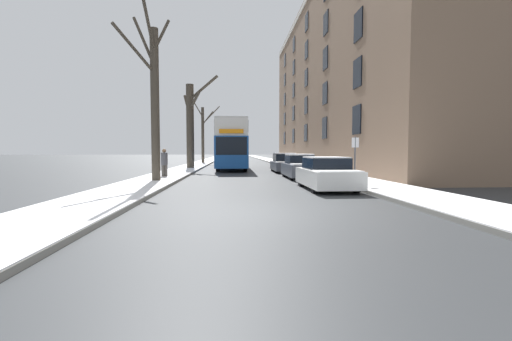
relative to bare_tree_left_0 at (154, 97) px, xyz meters
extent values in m
plane|color=#303335|center=(5.08, -8.69, -4.39)|extent=(320.00, 320.00, 0.00)
cube|color=gray|center=(-0.23, 44.31, -4.32)|extent=(2.64, 130.00, 0.13)
cube|color=white|center=(-0.23, 44.31, -4.24)|extent=(2.61, 130.00, 0.03)
cube|color=gray|center=(10.40, 44.31, -4.32)|extent=(2.64, 130.00, 0.13)
cube|color=white|center=(10.40, 44.31, -4.24)|extent=(2.61, 130.00, 0.03)
cube|color=#7A604C|center=(16.21, 18.37, 4.61)|extent=(9.00, 42.72, 18.00)
cube|color=black|center=(11.68, 3.34, -0.79)|extent=(0.08, 1.40, 1.80)
cube|color=black|center=(11.68, 10.85, -0.79)|extent=(0.08, 1.40, 1.80)
cube|color=black|center=(11.68, 18.37, -0.79)|extent=(0.08, 1.40, 1.80)
cube|color=black|center=(11.68, 25.89, -0.79)|extent=(0.08, 1.40, 1.80)
cube|color=black|center=(11.68, 33.41, -0.79)|extent=(0.08, 1.40, 1.80)
cube|color=black|center=(11.68, 3.34, 2.09)|extent=(0.08, 1.40, 1.80)
cube|color=black|center=(11.68, 10.85, 2.09)|extent=(0.08, 1.40, 1.80)
cube|color=black|center=(11.68, 18.37, 2.09)|extent=(0.08, 1.40, 1.80)
cube|color=black|center=(11.68, 25.89, 2.09)|extent=(0.08, 1.40, 1.80)
cube|color=black|center=(11.68, 33.41, 2.09)|extent=(0.08, 1.40, 1.80)
cube|color=black|center=(11.68, 3.34, 4.97)|extent=(0.08, 1.40, 1.80)
cube|color=black|center=(11.68, 10.85, 4.97)|extent=(0.08, 1.40, 1.80)
cube|color=black|center=(11.68, 18.37, 4.97)|extent=(0.08, 1.40, 1.80)
cube|color=black|center=(11.68, 25.89, 4.97)|extent=(0.08, 1.40, 1.80)
cube|color=black|center=(11.68, 33.41, 4.97)|extent=(0.08, 1.40, 1.80)
cube|color=black|center=(11.68, 10.85, 7.85)|extent=(0.08, 1.40, 1.80)
cube|color=black|center=(11.68, 18.37, 7.85)|extent=(0.08, 1.40, 1.80)
cube|color=black|center=(11.68, 25.89, 7.85)|extent=(0.08, 1.40, 1.80)
cube|color=black|center=(11.68, 33.41, 7.85)|extent=(0.08, 1.40, 1.80)
cube|color=black|center=(11.68, 18.37, 10.73)|extent=(0.08, 1.40, 1.80)
cube|color=black|center=(11.68, 25.89, 10.73)|extent=(0.08, 1.40, 1.80)
cube|color=black|center=(11.68, 33.41, 10.73)|extent=(0.08, 1.40, 1.80)
cylinder|color=#423A30|center=(0.04, 0.06, -0.50)|extent=(0.43, 0.43, 7.78)
cylinder|color=#423A30|center=(-0.66, -0.88, 2.06)|extent=(1.57, 2.05, 1.88)
cylinder|color=#423A30|center=(-0.52, 0.36, 2.81)|extent=(1.31, 0.78, 2.64)
cylinder|color=#423A30|center=(-0.01, -1.00, 3.44)|extent=(0.26, 2.23, 2.54)
cylinder|color=#423A30|center=(0.34, 0.45, 3.18)|extent=(0.79, 0.97, 1.84)
cylinder|color=#423A30|center=(0.15, 13.32, -0.60)|extent=(0.67, 0.67, 7.57)
cylinder|color=#423A30|center=(-0.16, 13.95, 1.35)|extent=(0.92, 1.54, 2.15)
cylinder|color=#423A30|center=(1.40, 12.65, 2.75)|extent=(2.72, 1.60, 2.01)
cylinder|color=#423A30|center=(0.63, 12.54, 1.59)|extent=(1.23, 1.79, 1.45)
cylinder|color=#423A30|center=(0.04, 27.28, -0.73)|extent=(0.37, 0.37, 7.31)
cylinder|color=#423A30|center=(1.10, 27.86, 2.01)|extent=(2.27, 1.33, 2.50)
cylinder|color=#423A30|center=(-0.68, 27.62, 2.92)|extent=(1.59, 0.85, 2.50)
cylinder|color=#423A30|center=(0.71, 27.09, 1.55)|extent=(1.48, 0.53, 1.71)
cube|color=#194C99|center=(3.85, 13.62, -2.82)|extent=(2.57, 11.76, 2.45)
cube|color=silver|center=(3.85, 13.62, -0.93)|extent=(2.52, 11.53, 1.33)
cube|color=silver|center=(3.85, 13.62, -0.21)|extent=(2.52, 11.53, 0.12)
cube|color=black|center=(3.85, 13.62, -2.36)|extent=(2.60, 10.35, 1.27)
cube|color=black|center=(3.85, 13.62, -0.87)|extent=(2.60, 10.35, 1.01)
cube|color=black|center=(3.85, 7.76, -2.36)|extent=(2.31, 0.06, 1.34)
cube|color=orange|center=(3.85, 7.75, -1.27)|extent=(1.80, 0.05, 0.32)
cylinder|color=black|center=(2.73, 10.09, -3.83)|extent=(0.30, 1.11, 1.11)
cylinder|color=black|center=(4.96, 10.09, -3.83)|extent=(0.30, 1.11, 1.11)
cylinder|color=black|center=(2.73, 16.92, -3.83)|extent=(0.30, 1.11, 1.11)
cylinder|color=black|center=(4.96, 16.92, -3.83)|extent=(0.30, 1.11, 1.11)
cube|color=silver|center=(7.98, -3.27, -3.87)|extent=(1.90, 4.34, 0.69)
cube|color=black|center=(7.98, -3.09, -3.28)|extent=(1.63, 2.17, 0.49)
cube|color=white|center=(7.98, -3.09, -3.02)|extent=(1.59, 2.06, 0.05)
cube|color=white|center=(7.98, -4.81, -3.51)|extent=(1.71, 1.13, 0.04)
cylinder|color=black|center=(7.14, -4.57, -4.05)|extent=(0.20, 0.67, 0.67)
cylinder|color=black|center=(8.82, -4.57, -4.05)|extent=(0.20, 0.67, 0.67)
cylinder|color=black|center=(7.14, -1.97, -4.05)|extent=(0.20, 0.67, 0.67)
cylinder|color=black|center=(8.82, -1.97, -4.05)|extent=(0.20, 0.67, 0.67)
cube|color=#474C56|center=(7.98, 2.75, -3.87)|extent=(1.68, 4.29, 0.70)
cube|color=black|center=(7.98, 2.92, -3.25)|extent=(1.44, 2.14, 0.52)
cube|color=white|center=(7.98, 2.92, -2.95)|extent=(1.41, 2.04, 0.09)
cube|color=white|center=(7.98, 1.23, -3.48)|extent=(1.51, 1.12, 0.08)
cylinder|color=black|center=(7.25, 1.46, -4.05)|extent=(0.20, 0.67, 0.67)
cylinder|color=black|center=(8.71, 1.46, -4.05)|extent=(0.20, 0.67, 0.67)
cylinder|color=black|center=(7.25, 4.04, -4.05)|extent=(0.20, 0.67, 0.67)
cylinder|color=black|center=(8.71, 4.04, -4.05)|extent=(0.20, 0.67, 0.67)
cube|color=#474C56|center=(7.98, 8.83, -3.90)|extent=(1.80, 4.23, 0.64)
cube|color=black|center=(7.98, 9.00, -3.27)|extent=(1.55, 2.11, 0.62)
cube|color=white|center=(7.98, 9.00, -2.92)|extent=(1.51, 2.01, 0.08)
cube|color=white|center=(7.98, 7.33, -3.55)|extent=(1.62, 1.10, 0.07)
cylinder|color=black|center=(7.19, 7.56, -4.06)|extent=(0.20, 0.65, 0.65)
cylinder|color=black|center=(8.77, 7.56, -4.06)|extent=(0.20, 0.65, 0.65)
cylinder|color=black|center=(7.19, 10.10, -4.06)|extent=(0.20, 0.65, 0.65)
cylinder|color=black|center=(8.77, 10.10, -4.06)|extent=(0.20, 0.65, 0.65)
cube|color=#9EA3AD|center=(3.29, 33.02, -3.07)|extent=(2.04, 5.48, 2.19)
cube|color=black|center=(3.29, 30.30, -2.56)|extent=(1.80, 0.06, 0.96)
cylinder|color=black|center=(2.39, 31.26, -4.05)|extent=(0.22, 0.68, 0.68)
cylinder|color=black|center=(4.19, 31.26, -4.05)|extent=(0.22, 0.68, 0.68)
cylinder|color=black|center=(2.39, 34.77, -4.05)|extent=(0.22, 0.68, 0.68)
cylinder|color=black|center=(4.19, 34.77, -4.05)|extent=(0.22, 0.68, 0.68)
cylinder|color=#4C4742|center=(-0.15, 2.70, -3.97)|extent=(0.18, 0.18, 0.83)
cylinder|color=#4C4742|center=(0.01, 2.77, -3.97)|extent=(0.18, 0.18, 0.83)
cylinder|color=#47474C|center=(-0.07, 2.73, -3.20)|extent=(0.39, 0.39, 0.72)
sphere|color=#8C6647|center=(-0.07, 2.73, -2.72)|extent=(0.23, 0.23, 0.23)
cylinder|color=#4C4F54|center=(9.38, -2.81, -3.25)|extent=(0.07, 0.07, 2.27)
cube|color=silver|center=(9.38, -2.83, -2.36)|extent=(0.32, 0.02, 0.44)
camera|label=1|loc=(3.98, -17.67, -2.75)|focal=24.00mm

